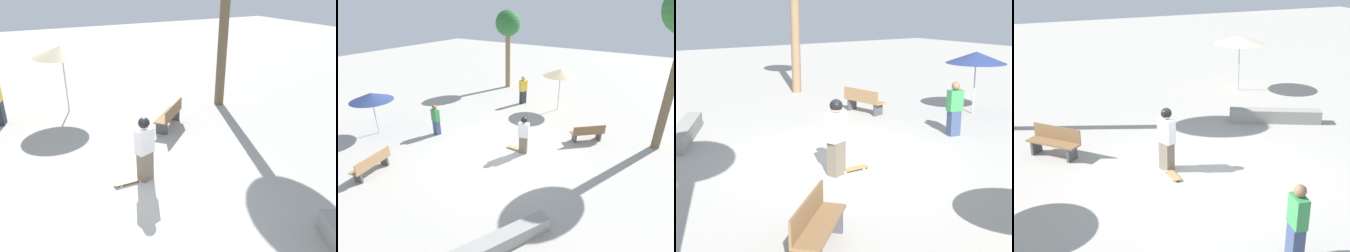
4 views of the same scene
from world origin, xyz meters
The scene contains 11 objects.
ground_plane centered at (0.00, 0.00, 0.00)m, with size 60.00×60.00×0.00m, color #ADA8A0.
skater_main centered at (0.79, -0.68, 0.93)m, with size 0.38×0.51×1.72m.
skateboard centered at (0.81, -0.25, 0.06)m, with size 0.22×0.80×0.07m.
concrete_ledge centered at (-3.92, -2.68, 0.22)m, with size 2.94×1.76×0.44m.
bench_near centered at (3.40, -2.73, 0.43)m, with size 1.41×1.47×0.85m.
bench_far centered at (-3.80, 3.43, 0.43)m, with size 1.65×0.72×0.85m.
shade_umbrella_navy centered at (-1.58, 6.49, 1.94)m, with size 2.03×2.03×2.14m.
shade_umbrella_tan centered at (6.49, 0.10, 2.34)m, with size 2.10×2.10×2.55m.
palm_tree_right centered at (8.95, 5.38, 4.51)m, with size 1.83×1.83×5.65m.
bystander_watching centered at (6.30, 2.49, 0.91)m, with size 0.56×0.40×1.83m.
bystander_far centered at (-0.02, 3.88, 0.78)m, with size 0.31×0.46×1.57m.
Camera 2 is at (-8.08, -5.57, 6.07)m, focal length 28.00 mm.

